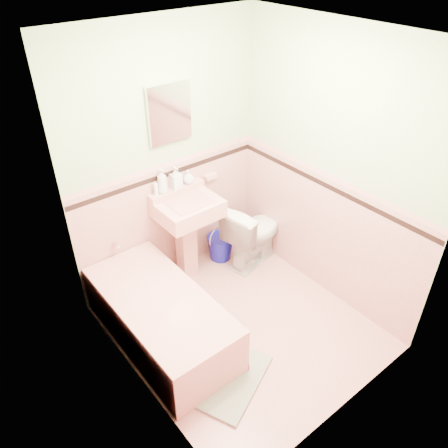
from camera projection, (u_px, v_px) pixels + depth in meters
floor at (241, 326)px, 4.07m from camera, size 2.20×2.20×0.00m
ceiling at (250, 36)px, 2.67m from camera, size 2.20×2.20×0.00m
wall_back at (166, 161)px, 4.08m from camera, size 2.50×0.00×2.50m
wall_front at (365, 289)px, 2.66m from camera, size 2.50×0.00×2.50m
wall_left at (127, 264)px, 2.85m from camera, size 0.00×2.50×2.50m
wall_right at (331, 173)px, 3.89m from camera, size 0.00×2.50×2.50m
wainscot_back at (172, 220)px, 4.44m from camera, size 2.00×0.00×2.00m
wainscot_front at (346, 359)px, 3.03m from camera, size 2.00×0.00×2.00m
wainscot_left at (139, 332)px, 3.23m from camera, size 0.00×2.20×2.20m
wainscot_right at (321, 234)px, 4.25m from camera, size 0.00×2.20×2.20m
accent_back at (168, 174)px, 4.14m from camera, size 2.00×0.00×2.00m
accent_front at (359, 303)px, 2.75m from camera, size 2.00×0.00×2.00m
accent_left at (132, 278)px, 2.94m from camera, size 0.00×2.20×2.20m
accent_right at (328, 186)px, 3.95m from camera, size 0.00×2.20×2.20m
cap_back at (167, 164)px, 4.09m from camera, size 2.00×0.00×2.00m
cap_front at (361, 291)px, 2.69m from camera, size 2.00×0.00×2.00m
cap_left at (130, 266)px, 2.88m from camera, size 0.00×2.20×2.20m
cap_right at (329, 176)px, 3.89m from camera, size 0.00×2.20×2.20m
bathtub at (161, 320)px, 3.84m from camera, size 0.70×1.50×0.45m
tub_faucet at (116, 243)px, 4.07m from camera, size 0.04×0.12×0.04m
sink at (189, 240)px, 4.40m from camera, size 0.58×0.48×0.91m
sink_faucet at (179, 192)px, 4.21m from camera, size 0.02×0.02×0.10m
medicine_cabinet at (169, 113)px, 3.83m from camera, size 0.42×0.04×0.52m
soap_dish at (210, 176)px, 4.47m from camera, size 0.13×0.08×0.04m
soap_bottle_left at (162, 181)px, 4.08m from camera, size 0.11×0.11×0.24m
soap_bottle_mid at (176, 177)px, 4.16m from camera, size 0.10×0.10×0.22m
soap_bottle_right at (188, 177)px, 4.26m from camera, size 0.12×0.12×0.14m
tube at (156, 189)px, 4.08m from camera, size 0.05×0.05×0.12m
toilet at (253, 233)px, 4.68m from camera, size 0.76×0.53×0.71m
bucket at (220, 247)px, 4.83m from camera, size 0.33×0.33×0.28m
bath_mat at (229, 379)px, 3.59m from camera, size 0.84×0.72×0.03m
shoe at (238, 367)px, 3.63m from camera, size 0.18×0.12×0.07m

